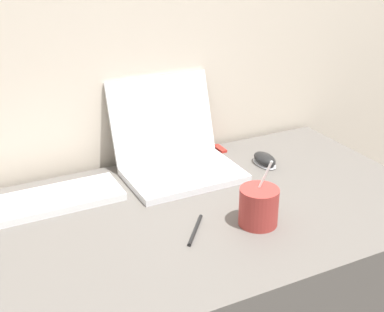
{
  "coord_description": "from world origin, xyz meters",
  "views": [
    {
      "loc": [
        -0.51,
        -0.71,
        1.45
      ],
      "look_at": [
        0.09,
        0.49,
        0.85
      ],
      "focal_mm": 50.0,
      "sensor_mm": 36.0,
      "label": 1
    }
  ],
  "objects_px": {
    "pen": "(195,230)",
    "drink_cup": "(259,206)",
    "laptop": "(175,151)",
    "external_keyboard": "(35,204)",
    "usb_stick": "(220,149)",
    "computer_mouse": "(265,160)"
  },
  "relations": [
    {
      "from": "external_keyboard",
      "to": "usb_stick",
      "type": "distance_m",
      "value": 0.63
    },
    {
      "from": "external_keyboard",
      "to": "pen",
      "type": "relative_size",
      "value": 4.16
    },
    {
      "from": "pen",
      "to": "drink_cup",
      "type": "bearing_deg",
      "value": -13.5
    },
    {
      "from": "computer_mouse",
      "to": "laptop",
      "type": "bearing_deg",
      "value": 161.7
    },
    {
      "from": "usb_stick",
      "to": "pen",
      "type": "bearing_deg",
      "value": -126.32
    },
    {
      "from": "drink_cup",
      "to": "usb_stick",
      "type": "relative_size",
      "value": 2.79
    },
    {
      "from": "external_keyboard",
      "to": "computer_mouse",
      "type": "bearing_deg",
      "value": -4.08
    },
    {
      "from": "drink_cup",
      "to": "usb_stick",
      "type": "distance_m",
      "value": 0.47
    },
    {
      "from": "computer_mouse",
      "to": "usb_stick",
      "type": "xyz_separation_m",
      "value": [
        -0.07,
        0.16,
        -0.01
      ]
    },
    {
      "from": "computer_mouse",
      "to": "external_keyboard",
      "type": "xyz_separation_m",
      "value": [
        -0.68,
        0.05,
        -0.01
      ]
    },
    {
      "from": "laptop",
      "to": "computer_mouse",
      "type": "distance_m",
      "value": 0.28
    },
    {
      "from": "pen",
      "to": "laptop",
      "type": "bearing_deg",
      "value": 72.97
    },
    {
      "from": "computer_mouse",
      "to": "pen",
      "type": "height_order",
      "value": "computer_mouse"
    },
    {
      "from": "external_keyboard",
      "to": "pen",
      "type": "bearing_deg",
      "value": -42.63
    },
    {
      "from": "usb_stick",
      "to": "pen",
      "type": "height_order",
      "value": "pen"
    },
    {
      "from": "computer_mouse",
      "to": "external_keyboard",
      "type": "height_order",
      "value": "computer_mouse"
    },
    {
      "from": "usb_stick",
      "to": "pen",
      "type": "distance_m",
      "value": 0.5
    },
    {
      "from": "computer_mouse",
      "to": "usb_stick",
      "type": "relative_size",
      "value": 1.62
    },
    {
      "from": "laptop",
      "to": "pen",
      "type": "xyz_separation_m",
      "value": [
        -0.1,
        -0.33,
        -0.06
      ]
    },
    {
      "from": "external_keyboard",
      "to": "laptop",
      "type": "bearing_deg",
      "value": 5.15
    },
    {
      "from": "computer_mouse",
      "to": "usb_stick",
      "type": "height_order",
      "value": "computer_mouse"
    },
    {
      "from": "pen",
      "to": "usb_stick",
      "type": "bearing_deg",
      "value": 53.68
    }
  ]
}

